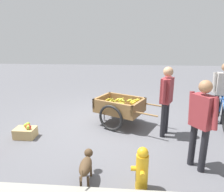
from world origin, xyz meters
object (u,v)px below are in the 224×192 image
(cyclist_person, at_px, (223,89))
(mixed_fruit_crate, at_px, (26,132))
(fire_hydrant, at_px, (142,169))
(bystander_person, at_px, (202,118))
(vendor_person, at_px, (166,96))
(fruit_cart, at_px, (120,108))
(dog, at_px, (86,164))
(bicycle, at_px, (222,113))

(cyclist_person, distance_m, mixed_fruit_crate, 4.77)
(cyclist_person, relative_size, fire_hydrant, 2.33)
(bystander_person, bearing_deg, fire_hydrant, 31.35)
(vendor_person, xyz_separation_m, fire_hydrant, (0.62, 1.79, -0.59))
(fruit_cart, distance_m, fire_hydrant, 2.33)
(fruit_cart, bearing_deg, vendor_person, 153.57)
(fruit_cart, distance_m, dog, 2.21)
(bicycle, distance_m, bystander_person, 2.20)
(mixed_fruit_crate, bearing_deg, bystander_person, 166.37)
(cyclist_person, height_order, bystander_person, cyclist_person)
(fruit_cart, height_order, mixed_fruit_crate, fruit_cart)
(bicycle, height_order, bystander_person, bystander_person)
(fire_hydrant, relative_size, mixed_fruit_crate, 1.52)
(bicycle, xyz_separation_m, cyclist_person, (-0.02, -0.15, 0.58))
(dog, height_order, bystander_person, bystander_person)
(cyclist_person, bearing_deg, vendor_person, 26.30)
(fruit_cart, bearing_deg, mixed_fruit_crate, 23.31)
(fruit_cart, bearing_deg, cyclist_person, -174.68)
(mixed_fruit_crate, bearing_deg, fire_hydrant, 150.13)
(vendor_person, xyz_separation_m, mixed_fruit_crate, (3.07, 0.38, -0.79))
(fire_hydrant, bearing_deg, fruit_cart, -80.02)
(cyclist_person, relative_size, dog, 2.32)
(fire_hydrant, bearing_deg, dog, -8.64)
(fruit_cart, distance_m, cyclist_person, 2.58)
(bicycle, relative_size, dog, 2.45)
(bicycle, distance_m, dog, 3.70)
(fruit_cart, distance_m, bystander_person, 2.23)
(mixed_fruit_crate, bearing_deg, cyclist_person, -166.25)
(vendor_person, height_order, dog, vendor_person)
(vendor_person, distance_m, mixed_fruit_crate, 3.19)
(mixed_fruit_crate, height_order, bystander_person, bystander_person)
(fire_hydrant, height_order, bystander_person, bystander_person)
(bystander_person, bearing_deg, mixed_fruit_crate, -13.63)
(bicycle, distance_m, cyclist_person, 0.60)
(mixed_fruit_crate, bearing_deg, vendor_person, -173.01)
(dog, xyz_separation_m, mixed_fruit_crate, (1.62, -1.28, -0.14))
(cyclist_person, xyz_separation_m, mixed_fruit_crate, (4.57, 1.12, -0.80))
(fire_hydrant, xyz_separation_m, mixed_fruit_crate, (2.45, -1.41, -0.20))
(cyclist_person, xyz_separation_m, bystander_person, (1.16, 1.94, -0.03))
(bicycle, xyz_separation_m, mixed_fruit_crate, (4.55, 0.97, -0.22))
(cyclist_person, distance_m, bystander_person, 2.27)
(bicycle, height_order, fire_hydrant, bicycle)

